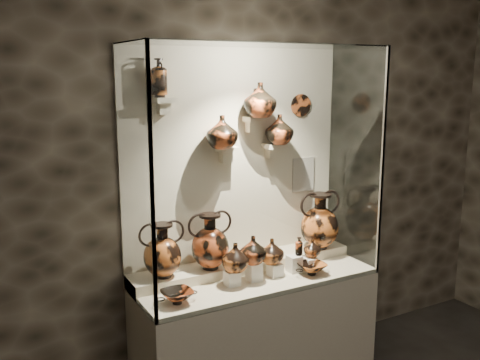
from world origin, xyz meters
name	(u,v)px	position (x,y,z in m)	size (l,w,h in m)	color
wall_back	(234,161)	(0.00, 2.50, 1.60)	(5.00, 0.02, 3.20)	black
plinth	(256,333)	(0.00, 2.18, 0.40)	(1.70, 0.60, 0.80)	beige
front_tier	(256,278)	(0.00, 2.18, 0.82)	(1.68, 0.58, 0.03)	beige
rear_tier	(244,266)	(0.00, 2.35, 0.85)	(1.70, 0.25, 0.10)	beige
back_panel	(235,161)	(0.00, 2.50, 1.60)	(1.70, 0.03, 1.60)	beige
glass_front	(281,175)	(0.00, 1.88, 1.60)	(1.70, 0.01, 1.60)	white
glass_left	(134,180)	(-0.85, 2.18, 1.60)	(0.01, 0.60, 1.60)	white
glass_right	(355,158)	(0.85, 2.18, 1.60)	(0.01, 0.60, 1.60)	white
glass_top	(258,45)	(0.00, 2.18, 2.40)	(1.70, 0.60, 0.01)	white
frame_post_left	(152,189)	(-0.84, 1.89, 1.60)	(0.02, 0.02, 1.60)	gray
frame_post_right	(382,164)	(0.84, 1.89, 1.60)	(0.02, 0.02, 1.60)	gray
pedestal_a	(232,278)	(-0.22, 2.13, 0.88)	(0.09, 0.09, 0.10)	white
pedestal_b	(254,271)	(-0.05, 2.13, 0.90)	(0.09, 0.09, 0.13)	white
pedestal_c	(275,270)	(0.12, 2.13, 0.88)	(0.09, 0.09, 0.09)	white
pedestal_d	(294,264)	(0.28, 2.13, 0.89)	(0.09, 0.09, 0.12)	white
pedestal_e	(310,263)	(0.42, 2.13, 0.87)	(0.09, 0.09, 0.08)	white
bracket_ul	(165,100)	(-0.55, 2.42, 2.05)	(0.14, 0.12, 0.04)	beige
bracket_ca	(227,149)	(-0.10, 2.42, 1.70)	(0.14, 0.12, 0.04)	beige
bracket_cb	(252,119)	(0.10, 2.42, 1.90)	(0.10, 0.12, 0.04)	beige
bracket_cc	(273,146)	(0.28, 2.42, 1.70)	(0.14, 0.12, 0.04)	beige
amphora_left	(163,250)	(-0.63, 2.32, 1.08)	(0.29, 0.29, 0.37)	#B85B23
amphora_mid	(210,241)	(-0.29, 2.31, 1.09)	(0.31, 0.31, 0.39)	#A9431D
amphora_right	(320,221)	(0.63, 2.30, 1.12)	(0.35, 0.35, 0.43)	#B85B23
jug_a	(235,257)	(-0.20, 2.11, 1.03)	(0.18, 0.18, 0.19)	#B85B23
jug_b	(253,250)	(-0.07, 2.11, 1.06)	(0.18, 0.18, 0.19)	#A9431D
jug_c	(272,251)	(0.10, 2.15, 1.01)	(0.17, 0.17, 0.18)	#B85B23
jug_e	(312,248)	(0.45, 2.15, 0.98)	(0.13, 0.13, 0.13)	#B85B23
lekythos_small	(299,245)	(0.32, 2.13, 1.02)	(0.06, 0.06, 0.15)	#A9431D
kylix_left	(177,296)	(-0.65, 2.04, 0.88)	(0.25, 0.21, 0.10)	#A9431D
kylix_right	(312,268)	(0.36, 2.03, 0.88)	(0.25, 0.21, 0.10)	#B85B23
lekythos_tall	(159,75)	(-0.58, 2.41, 2.21)	(0.11, 0.11, 0.28)	#B85B23
ovoid_vase_a	(222,132)	(-0.17, 2.36, 1.83)	(0.22, 0.22, 0.23)	#A9431D
ovoid_vase_b	(260,100)	(0.12, 2.36, 2.04)	(0.23, 0.23, 0.24)	#A9431D
ovoid_vase_c	(279,129)	(0.29, 2.37, 1.82)	(0.20, 0.20, 0.21)	#A9431D
wall_plate	(301,105)	(0.55, 2.47, 1.98)	(0.17, 0.17, 0.02)	#B75224
info_placard	(303,174)	(0.59, 2.47, 1.45)	(0.20, 0.01, 0.26)	beige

